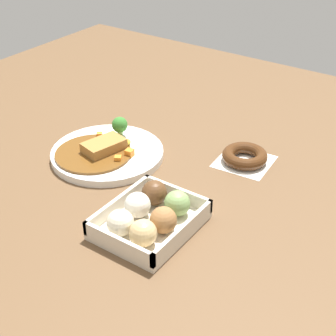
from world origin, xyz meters
name	(u,v)px	position (x,y,z in m)	size (l,w,h in m)	color
ground_plane	(129,159)	(0.00, 0.00, 0.00)	(1.60, 1.60, 0.00)	brown
curry_plate	(106,152)	(0.02, -0.05, 0.01)	(0.27, 0.27, 0.07)	white
donut_box	(150,216)	(0.18, 0.20, 0.03)	(0.20, 0.17, 0.06)	beige
chocolate_ring_donut	(245,156)	(-0.15, 0.24, 0.02)	(0.13, 0.13, 0.03)	white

